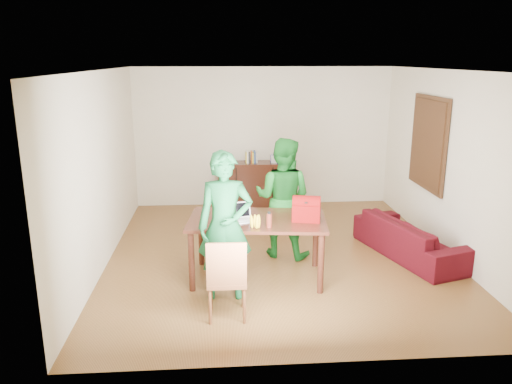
{
  "coord_description": "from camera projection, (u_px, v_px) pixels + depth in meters",
  "views": [
    {
      "loc": [
        -0.85,
        -6.93,
        2.87
      ],
      "look_at": [
        -0.38,
        -0.56,
        1.14
      ],
      "focal_mm": 35.0,
      "sensor_mm": 36.0,
      "label": 1
    }
  ],
  "objects": [
    {
      "name": "red_bag",
      "position": [
        306.0,
        211.0,
        6.39
      ],
      "size": [
        0.39,
        0.28,
        0.26
      ],
      "primitive_type": "cube",
      "rotation": [
        0.0,
        0.0,
        -0.23
      ],
      "color": "#6C0807",
      "rests_on": "table"
    },
    {
      "name": "bottle",
      "position": [
        269.0,
        220.0,
        6.16
      ],
      "size": [
        0.09,
        0.09,
        0.2
      ],
      "primitive_type": "cylinder",
      "rotation": [
        0.0,
        0.0,
        0.38
      ],
      "color": "#5E2015",
      "rests_on": "table"
    },
    {
      "name": "person_far",
      "position": [
        283.0,
        198.0,
        7.29
      ],
      "size": [
        1.06,
        0.96,
        1.77
      ],
      "primitive_type": "imported",
      "rotation": [
        0.0,
        0.0,
        2.72
      ],
      "color": "#155F1B",
      "rests_on": "ground"
    },
    {
      "name": "sofa",
      "position": [
        411.0,
        238.0,
        7.39
      ],
      "size": [
        1.3,
        2.07,
        0.56
      ],
      "primitive_type": "imported",
      "rotation": [
        0.0,
        0.0,
        1.87
      ],
      "color": "#3A070C",
      "rests_on": "ground"
    },
    {
      "name": "laptop",
      "position": [
        242.0,
        218.0,
        6.39
      ],
      "size": [
        0.35,
        0.28,
        0.22
      ],
      "rotation": [
        0.0,
        0.0,
        0.23
      ],
      "color": "white",
      "rests_on": "table"
    },
    {
      "name": "table",
      "position": [
        257.0,
        227.0,
        6.53
      ],
      "size": [
        1.88,
        1.19,
        0.83
      ],
      "rotation": [
        0.0,
        0.0,
        -0.11
      ],
      "color": "black",
      "rests_on": "ground"
    },
    {
      "name": "room",
      "position": [
        279.0,
        168.0,
        7.27
      ],
      "size": [
        5.2,
        5.7,
        2.9
      ],
      "color": "#4E3013",
      "rests_on": "ground"
    },
    {
      "name": "bananas",
      "position": [
        255.0,
        225.0,
        6.14
      ],
      "size": [
        0.2,
        0.14,
        0.07
      ],
      "primitive_type": null,
      "rotation": [
        0.0,
        0.0,
        0.2
      ],
      "color": "yellow",
      "rests_on": "table"
    },
    {
      "name": "chair",
      "position": [
        227.0,
        294.0,
        5.64
      ],
      "size": [
        0.44,
        0.42,
        0.96
      ],
      "rotation": [
        0.0,
        0.0,
        -0.01
      ],
      "color": "brown",
      "rests_on": "ground"
    },
    {
      "name": "person_near",
      "position": [
        225.0,
        226.0,
        5.98
      ],
      "size": [
        0.67,
        0.45,
        1.82
      ],
      "primitive_type": "imported",
      "rotation": [
        0.0,
        0.0,
        -0.01
      ],
      "color": "#13562A",
      "rests_on": "ground"
    }
  ]
}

